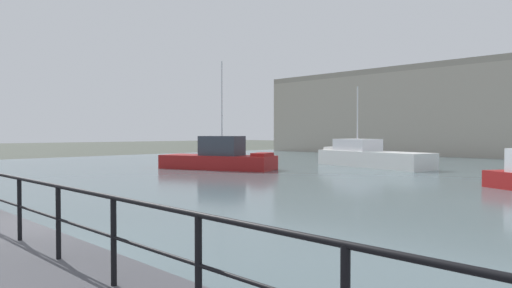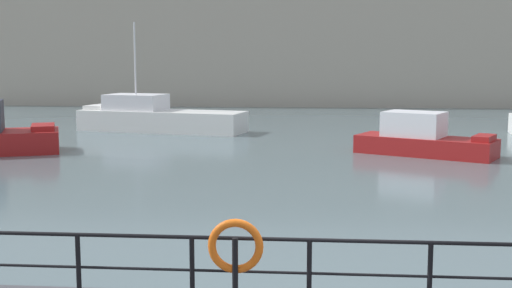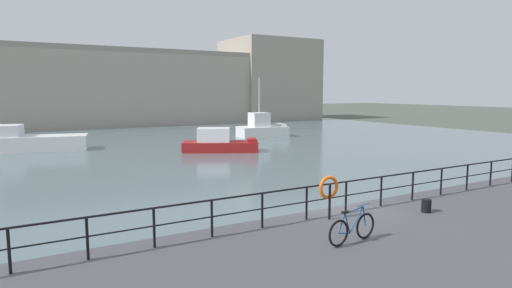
% 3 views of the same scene
% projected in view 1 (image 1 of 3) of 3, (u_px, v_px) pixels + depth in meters
% --- Properties ---
extents(ground_plane, '(240.00, 240.00, 0.00)m').
position_uv_depth(ground_plane, '(36.00, 261.00, 9.32)').
color(ground_plane, '#4C5147').
extents(water_basin, '(80.00, 60.00, 0.01)m').
position_uv_depth(water_basin, '(508.00, 172.00, 30.69)').
color(water_basin, slate).
rests_on(water_basin, ground_plane).
extents(moored_small_launch, '(10.18, 4.79, 6.33)m').
position_uv_depth(moored_small_launch, '(369.00, 156.00, 35.61)').
color(moored_small_launch, white).
rests_on(moored_small_launch, water_basin).
extents(moored_cabin_cruiser, '(8.80, 5.55, 7.79)m').
position_uv_depth(moored_cabin_cruiser, '(219.00, 158.00, 33.19)').
color(moored_cabin_cruiser, maroon).
rests_on(moored_cabin_cruiser, water_basin).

